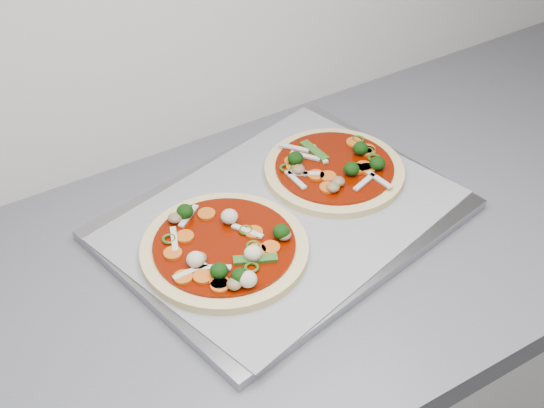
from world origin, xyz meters
TOP-DOWN VIEW (x-y plane):
  - countertop at (0.00, 1.30)m, footprint 3.60×0.60m
  - baking_tray at (0.19, 1.35)m, footprint 0.54×0.44m
  - parchment at (0.19, 1.35)m, footprint 0.53×0.44m
  - pizza_left at (0.08, 1.32)m, footprint 0.27×0.27m
  - pizza_right at (0.30, 1.39)m, footprint 0.26×0.26m

SIDE VIEW (x-z plane):
  - countertop at x=0.00m, z-range 0.86..0.90m
  - baking_tray at x=0.19m, z-range 0.90..0.92m
  - parchment at x=0.19m, z-range 0.92..0.92m
  - pizza_right at x=0.30m, z-range 0.91..0.94m
  - pizza_left at x=0.08m, z-range 0.91..0.95m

